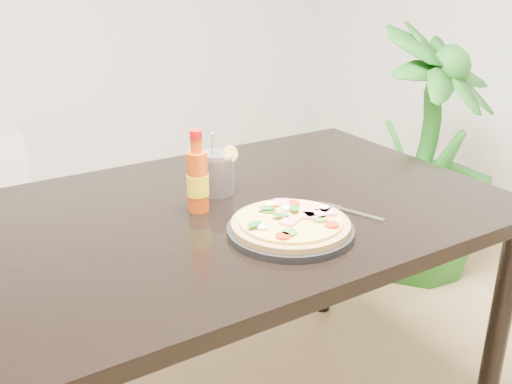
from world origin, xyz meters
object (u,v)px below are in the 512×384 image
hot_sauce_bottle (198,180)px  houseplant (427,155)px  dining_table (232,235)px  cola_cup (218,174)px  fork (347,211)px  plate (290,230)px  pizza (291,222)px

hot_sauce_bottle → houseplant: size_ratio=0.19×
dining_table → cola_cup: bearing=82.2°
fork → houseplant: houseplant is taller
dining_table → fork: 0.31m
dining_table → houseplant: size_ratio=1.28×
houseplant → dining_table: bearing=-159.9°
plate → pizza: pizza is taller
pizza → houseplant: (1.20, 0.66, -0.23)m
pizza → hot_sauce_bottle: 0.27m
dining_table → pizza: (0.04, -0.21, 0.11)m
cola_cup → fork: (0.22, -0.28, -0.05)m
dining_table → fork: (0.23, -0.18, 0.09)m
dining_table → houseplant: (1.24, 0.45, -0.12)m
cola_cup → houseplant: bearing=16.2°
plate → pizza: size_ratio=1.07×
pizza → houseplant: size_ratio=0.25×
hot_sauce_bottle → cola_cup: 0.13m
dining_table → hot_sauce_bottle: hot_sauce_bottle is taller
pizza → fork: pizza is taller
cola_cup → pizza: bearing=-85.1°
plate → fork: 0.19m
hot_sauce_bottle → cola_cup: bearing=38.1°
pizza → houseplant: bearing=28.9°
plate → fork: plate is taller
fork → houseplant: size_ratio=0.17×
cola_cup → fork: size_ratio=0.98×
houseplant → pizza: bearing=-151.1°
plate → fork: size_ratio=1.62×
dining_table → hot_sauce_bottle: (-0.08, 0.02, 0.17)m
pizza → cola_cup: (-0.03, 0.31, 0.03)m
fork → houseplant: (1.01, 0.64, -0.20)m
dining_table → hot_sauce_bottle: bearing=166.2°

